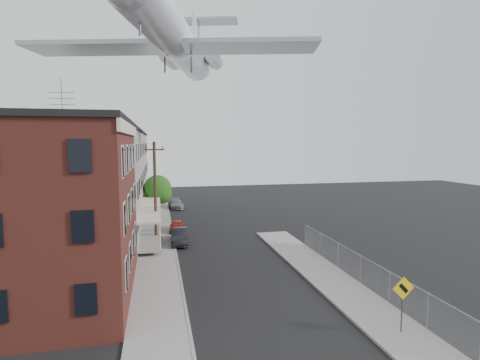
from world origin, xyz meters
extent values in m
plane|color=black|center=(0.00, 0.00, 0.00)|extent=(120.00, 120.00, 0.00)
cube|color=gray|center=(-5.50, 24.00, 0.06)|extent=(3.00, 62.00, 0.12)
cube|color=gray|center=(5.50, 6.00, 0.06)|extent=(3.00, 26.00, 0.12)
cube|color=gray|center=(-4.05, 24.00, 0.07)|extent=(0.15, 62.00, 0.14)
cube|color=gray|center=(4.05, 6.00, 0.07)|extent=(0.15, 26.00, 0.14)
cube|color=#341610|center=(-12.00, 7.00, 5.00)|extent=(10.00, 12.00, 10.00)
cube|color=black|center=(-12.00, 7.00, 10.15)|extent=(10.30, 12.30, 0.30)
cube|color=beige|center=(-6.92, 7.00, 9.70)|extent=(0.16, 12.20, 0.60)
cylinder|color=#515156|center=(-10.00, 5.00, 11.15)|extent=(0.04, 0.04, 2.00)
cube|color=#61615E|center=(-12.00, 16.50, 5.00)|extent=(10.00, 7.00, 10.00)
cube|color=black|center=(-12.00, 16.50, 10.15)|extent=(10.25, 7.00, 0.30)
cube|color=gray|center=(-6.10, 16.50, 0.55)|extent=(1.80, 6.40, 0.25)
cube|color=beige|center=(-6.10, 16.50, 2.75)|extent=(1.90, 6.50, 0.15)
cube|color=#6E6257|center=(-12.00, 23.50, 5.00)|extent=(10.00, 7.00, 10.00)
cube|color=black|center=(-12.00, 23.50, 10.15)|extent=(10.25, 7.00, 0.30)
cube|color=gray|center=(-6.10, 23.50, 0.55)|extent=(1.80, 6.40, 0.25)
cube|color=beige|center=(-6.10, 23.50, 2.75)|extent=(1.90, 6.50, 0.15)
cube|color=#61615E|center=(-12.00, 30.50, 5.00)|extent=(10.00, 7.00, 10.00)
cube|color=black|center=(-12.00, 30.50, 10.15)|extent=(10.25, 7.00, 0.30)
cube|color=gray|center=(-6.10, 30.50, 0.55)|extent=(1.80, 6.40, 0.25)
cube|color=beige|center=(-6.10, 30.50, 2.75)|extent=(1.90, 6.50, 0.15)
cube|color=#6E6257|center=(-12.00, 37.50, 5.00)|extent=(10.00, 7.00, 10.00)
cube|color=black|center=(-12.00, 37.50, 10.15)|extent=(10.25, 7.00, 0.30)
cube|color=gray|center=(-6.10, 37.50, 0.55)|extent=(1.80, 6.40, 0.25)
cube|color=beige|center=(-6.10, 37.50, 2.75)|extent=(1.90, 6.50, 0.15)
cube|color=#61615E|center=(-12.00, 44.50, 5.00)|extent=(10.00, 7.00, 10.00)
cube|color=black|center=(-12.00, 44.50, 10.15)|extent=(10.25, 7.00, 0.30)
cube|color=gray|center=(-6.10, 44.50, 0.55)|extent=(1.80, 6.40, 0.25)
cube|color=beige|center=(-6.10, 44.50, 2.75)|extent=(1.90, 6.50, 0.15)
cylinder|color=gray|center=(7.00, -1.00, 0.95)|extent=(0.06, 0.06, 1.90)
cylinder|color=gray|center=(7.00, 2.00, 0.95)|extent=(0.06, 0.06, 1.90)
cylinder|color=gray|center=(7.00, 5.00, 0.95)|extent=(0.06, 0.06, 1.90)
cylinder|color=gray|center=(7.00, 8.00, 0.95)|extent=(0.06, 0.06, 1.90)
cylinder|color=gray|center=(7.00, 11.00, 0.95)|extent=(0.06, 0.06, 1.90)
cylinder|color=gray|center=(7.00, 14.00, 0.95)|extent=(0.06, 0.06, 1.90)
cube|color=gray|center=(7.00, 5.00, 1.85)|extent=(0.04, 18.00, 0.04)
cube|color=gray|center=(7.00, 5.00, 0.95)|extent=(0.02, 18.00, 1.80)
cylinder|color=#515156|center=(5.60, -1.00, 1.30)|extent=(0.07, 0.07, 2.60)
cube|color=yellow|center=(5.60, -1.04, 2.25)|extent=(1.10, 0.03, 1.10)
cube|color=black|center=(5.60, -1.06, 2.25)|extent=(0.52, 0.02, 0.52)
cylinder|color=black|center=(-5.60, 18.00, 4.50)|extent=(0.26, 0.26, 9.00)
cube|color=black|center=(-5.60, 18.00, 8.30)|extent=(1.80, 0.12, 0.12)
cylinder|color=black|center=(-6.30, 18.00, 8.50)|extent=(0.08, 0.08, 0.25)
cylinder|color=black|center=(-4.90, 18.00, 8.50)|extent=(0.08, 0.08, 0.25)
cylinder|color=black|center=(-5.40, 28.00, 1.20)|extent=(0.24, 0.24, 2.40)
sphere|color=#1D4813|center=(-5.40, 28.00, 3.60)|extent=(3.20, 3.20, 3.20)
sphere|color=#1D4813|center=(-4.90, 27.70, 3.04)|extent=(2.24, 2.24, 2.24)
imported|color=#A72215|center=(-3.60, 21.63, 0.57)|extent=(1.62, 3.46, 1.15)
imported|color=black|center=(-3.60, 17.13, 0.68)|extent=(1.56, 4.16, 1.36)
imported|color=slate|center=(-2.98, 35.24, 0.62)|extent=(2.06, 4.42, 1.25)
cylinder|color=white|center=(-3.45, 21.08, 18.54)|extent=(10.16, 26.05, 3.47)
cone|color=white|center=(-0.05, 33.65, 18.54)|extent=(4.20, 4.05, 3.47)
cube|color=#939399|center=(-3.88, 19.51, 17.45)|extent=(26.34, 11.21, 0.38)
cylinder|color=#939399|center=(-3.56, 30.66, 18.75)|extent=(2.81, 4.64, 1.74)
cylinder|color=#939399|center=(1.47, 29.30, 18.75)|extent=(2.81, 4.64, 1.74)
cube|color=white|center=(-0.19, 33.13, 21.58)|extent=(1.34, 4.05, 6.08)
cube|color=#939399|center=(0.09, 34.17, 24.40)|extent=(10.69, 5.42, 0.27)
cylinder|color=#515156|center=(-6.29, 10.60, 16.58)|extent=(0.17, 0.17, 1.30)
camera|label=1|loc=(-5.38, -15.65, 8.96)|focal=28.00mm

